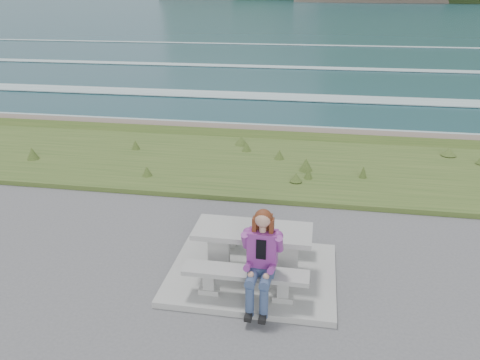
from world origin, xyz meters
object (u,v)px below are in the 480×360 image
object	(u,v)px
picnic_table	(253,238)
seated_woman	(260,273)
bench_seaward	(259,231)
bench_landward	(245,277)

from	to	relation	value
picnic_table	seated_woman	bearing A→B (deg)	-74.78
picnic_table	bench_seaward	world-z (taller)	picnic_table
bench_seaward	seated_woman	distance (m)	1.56
picnic_table	seated_woman	world-z (taller)	seated_woman
bench_landward	seated_woman	bearing A→B (deg)	-30.67
picnic_table	bench_landward	distance (m)	0.74
picnic_table	bench_seaward	bearing A→B (deg)	90.00
bench_seaward	seated_woman	xyz separation A→B (m)	(0.23, -1.53, 0.17)
bench_seaward	seated_woman	bearing A→B (deg)	-81.58
bench_seaward	seated_woman	world-z (taller)	seated_woman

